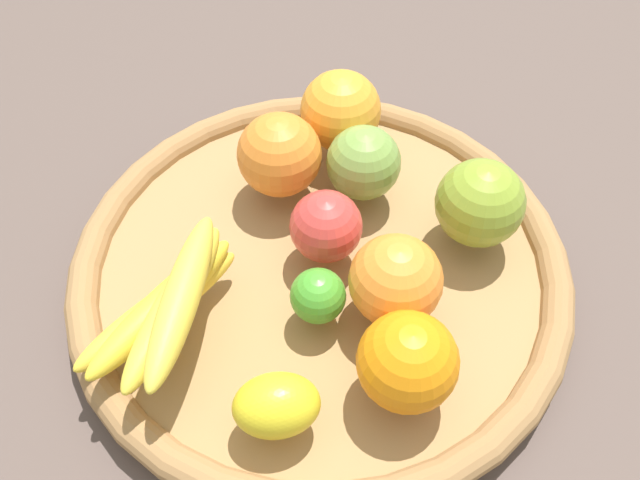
% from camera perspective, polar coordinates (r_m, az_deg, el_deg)
% --- Properties ---
extents(ground_plane, '(2.40, 2.40, 0.00)m').
position_cam_1_polar(ground_plane, '(0.62, 0.00, -3.55)').
color(ground_plane, brown).
rests_on(ground_plane, ground).
extents(basket, '(0.46, 0.46, 0.04)m').
position_cam_1_polar(basket, '(0.60, 0.00, -2.41)').
color(basket, '#9F784A').
rests_on(basket, ground_plane).
extents(apple_1, '(0.06, 0.06, 0.06)m').
position_cam_1_polar(apple_1, '(0.57, 0.16, 1.46)').
color(apple_1, '#D03C37').
rests_on(apple_1, basket).
extents(lime_0, '(0.06, 0.06, 0.05)m').
position_cam_1_polar(lime_0, '(0.53, -0.18, -4.91)').
color(lime_0, green).
rests_on(lime_0, basket).
extents(apple_0, '(0.11, 0.11, 0.08)m').
position_cam_1_polar(apple_0, '(0.59, 13.83, 3.16)').
color(apple_0, olive).
rests_on(apple_0, basket).
extents(orange_2, '(0.08, 0.08, 0.08)m').
position_cam_1_polar(orange_2, '(0.61, -3.58, 7.47)').
color(orange_2, orange).
rests_on(orange_2, basket).
extents(banana_bunch, '(0.11, 0.16, 0.07)m').
position_cam_1_polar(banana_bunch, '(0.53, -13.11, -5.50)').
color(banana_bunch, yellow).
rests_on(banana_bunch, basket).
extents(apple_2, '(0.10, 0.10, 0.07)m').
position_cam_1_polar(apple_2, '(0.61, 3.83, 6.77)').
color(apple_2, '#799E45').
rests_on(apple_2, basket).
extents(orange_1, '(0.10, 0.10, 0.08)m').
position_cam_1_polar(orange_1, '(0.49, 7.67, -10.53)').
color(orange_1, orange).
rests_on(orange_1, basket).
extents(orange_3, '(0.09, 0.09, 0.08)m').
position_cam_1_polar(orange_3, '(0.52, 6.59, -3.60)').
color(orange_3, orange).
rests_on(orange_3, basket).
extents(orange_0, '(0.11, 0.11, 0.08)m').
position_cam_1_polar(orange_0, '(0.66, 1.82, 11.27)').
color(orange_0, orange).
rests_on(orange_0, basket).
extents(lemon_0, '(0.08, 0.08, 0.05)m').
position_cam_1_polar(lemon_0, '(0.49, -3.83, -14.27)').
color(lemon_0, yellow).
rests_on(lemon_0, basket).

